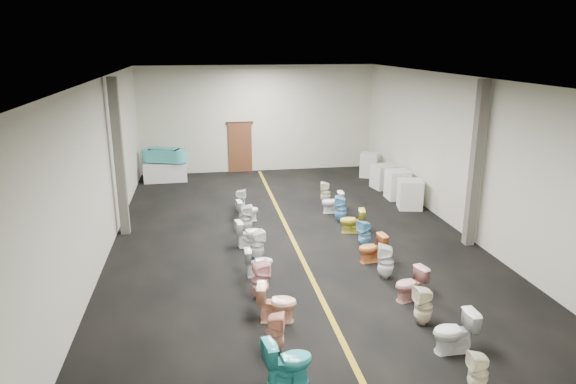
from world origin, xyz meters
name	(u,v)px	position (x,y,z in m)	size (l,w,h in m)	color
floor	(291,235)	(0.00, 0.00, 0.00)	(16.00, 16.00, 0.00)	black
ceiling	(291,77)	(0.00, 0.00, 4.50)	(16.00, 16.00, 0.00)	black
wall_back	(258,119)	(0.00, 8.00, 2.25)	(10.00, 10.00, 0.00)	#BCB9A0
wall_front	(396,291)	(0.00, -8.00, 2.25)	(10.00, 10.00, 0.00)	#BCB9A0
wall_left	(104,167)	(-5.00, 0.00, 2.25)	(16.00, 16.00, 0.00)	#BCB9A0
wall_right	(457,153)	(5.00, 0.00, 2.25)	(16.00, 16.00, 0.00)	#BCB9A0
aisle_stripe	(291,235)	(0.00, 0.00, 0.00)	(0.12, 15.60, 0.01)	olive
back_door	(240,148)	(-0.80, 7.94, 1.05)	(1.00, 0.10, 2.10)	#562D19
door_frame	(239,123)	(-0.80, 7.95, 2.12)	(1.15, 0.08, 0.10)	#331C11
column_left	(119,158)	(-4.75, 1.00, 2.25)	(0.25, 0.25, 4.50)	#59544C
column_right	(476,165)	(4.75, -1.50, 2.25)	(0.25, 0.25, 4.50)	#59544C
display_table	(166,172)	(-3.92, 6.88, 0.37)	(1.69, 0.84, 0.75)	silver
bathtub	(164,155)	(-3.92, 6.88, 1.07)	(1.78, 1.08, 0.55)	#3BAAAB
appliance_crate_a	(410,194)	(4.40, 1.82, 0.49)	(0.76, 0.76, 0.98)	silver
appliance_crate_b	(397,185)	(4.40, 2.95, 0.51)	(0.75, 0.75, 1.03)	white
appliance_crate_c	(384,177)	(4.40, 4.36, 0.45)	(0.79, 0.79, 0.90)	beige
appliance_crate_d	(369,165)	(4.40, 6.15, 0.49)	(0.69, 0.69, 0.99)	silver
toilet_left_0	(288,361)	(-1.21, -6.65, 0.42)	(0.46, 0.81, 0.83)	teal
toilet_left_1	(275,333)	(-1.30, -5.72, 0.38)	(0.34, 0.35, 0.76)	#EAA187
toilet_left_2	(277,303)	(-1.10, -4.66, 0.40)	(0.45, 0.79, 0.81)	#FEBB98
toilet_left_3	(260,280)	(-1.32, -3.67, 0.43)	(0.39, 0.39, 0.86)	#EAA5A7
toilet_left_4	(259,262)	(-1.22, -2.53, 0.35)	(0.39, 0.68, 0.69)	silver
toilet_left_5	(257,245)	(-1.14, -1.55, 0.39)	(0.35, 0.36, 0.78)	white
toilet_left_6	(249,233)	(-1.26, -0.62, 0.38)	(0.42, 0.74, 0.76)	white
toilet_left_7	(246,219)	(-1.26, 0.45, 0.42)	(0.38, 0.39, 0.84)	silver
toilet_left_8	(247,210)	(-1.11, 1.44, 0.35)	(0.39, 0.68, 0.69)	white
toilet_left_9	(240,201)	(-1.26, 2.43, 0.38)	(0.34, 0.35, 0.75)	silver
toilet_right_0	(478,372)	(1.73, -7.37, 0.35)	(0.32, 0.32, 0.70)	#EEE4C2
toilet_right_1	(454,332)	(1.88, -6.27, 0.40)	(0.45, 0.78, 0.80)	white
toilet_right_2	(423,306)	(1.73, -5.29, 0.40)	(0.36, 0.37, 0.80)	beige
toilet_right_3	(410,284)	(1.87, -4.29, 0.37)	(0.41, 0.72, 0.74)	#D59490
toilet_right_4	(386,262)	(1.72, -3.18, 0.42)	(0.38, 0.39, 0.85)	white
toilet_right_5	(372,248)	(1.72, -2.20, 0.36)	(0.41, 0.71, 0.73)	orange
toilet_right_6	(365,234)	(1.83, -1.23, 0.38)	(0.34, 0.35, 0.76)	#66ABD2
toilet_right_7	(352,221)	(1.82, -0.11, 0.37)	(0.41, 0.72, 0.73)	gold
toilet_right_8	(341,209)	(1.75, 0.89, 0.42)	(0.37, 0.38, 0.83)	#68A5DC
toilet_right_9	(332,202)	(1.71, 1.79, 0.36)	(0.40, 0.70, 0.72)	white
toilet_right_10	(326,193)	(1.74, 2.84, 0.39)	(0.35, 0.35, 0.77)	#EEE0C3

